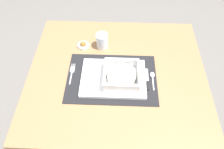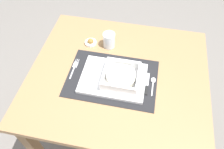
{
  "view_description": "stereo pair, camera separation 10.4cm",
  "coord_description": "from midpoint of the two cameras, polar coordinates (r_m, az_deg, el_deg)",
  "views": [
    {
      "loc": [
        -0.0,
        -0.67,
        1.58
      ],
      "look_at": [
        -0.02,
        -0.04,
        0.76
      ],
      "focal_mm": 34.93,
      "sensor_mm": 36.0,
      "label": 1
    },
    {
      "loc": [
        0.1,
        -0.66,
        1.58
      ],
      "look_at": [
        -0.02,
        -0.04,
        0.76
      ],
      "focal_mm": 34.93,
      "sensor_mm": 36.0,
      "label": 2
    }
  ],
  "objects": [
    {
      "name": "placemat",
      "position": [
        1.06,
        2.8,
        -1.12
      ],
      "size": [
        0.44,
        0.3,
        0.0
      ],
      "primitive_type": "cube",
      "color": "black",
      "rests_on": "dining_table"
    },
    {
      "name": "dining_table",
      "position": [
        1.17,
        4.09,
        -3.07
      ],
      "size": [
        0.88,
        0.78,
        0.73
      ],
      "color": "#936D47",
      "rests_on": "ground"
    },
    {
      "name": "serving_plate",
      "position": [
        1.05,
        3.17,
        -1.15
      ],
      "size": [
        0.31,
        0.23,
        0.02
      ],
      "primitive_type": "cube",
      "color": "white",
      "rests_on": "placemat"
    },
    {
      "name": "fork",
      "position": [
        1.11,
        -7.17,
        1.76
      ],
      "size": [
        0.02,
        0.13,
        0.0
      ],
      "rotation": [
        0.0,
        0.0,
        0.05
      ],
      "color": "silver",
      "rests_on": "placemat"
    },
    {
      "name": "ground_plane",
      "position": [
        1.71,
        2.88,
        -14.94
      ],
      "size": [
        6.0,
        6.0,
        0.0
      ],
      "primitive_type": "plane",
      "color": "slate"
    },
    {
      "name": "condiment_saucer",
      "position": [
        1.22,
        -3.18,
        8.34
      ],
      "size": [
        0.06,
        0.06,
        0.04
      ],
      "color": "white",
      "rests_on": "dining_table"
    },
    {
      "name": "porridge_bowl",
      "position": [
        1.02,
        5.3,
        -0.89
      ],
      "size": [
        0.17,
        0.17,
        0.06
      ],
      "color": "white",
      "rests_on": "serving_plate"
    },
    {
      "name": "spoon",
      "position": [
        1.07,
        13.47,
        -2.06
      ],
      "size": [
        0.02,
        0.11,
        0.01
      ],
      "rotation": [
        0.0,
        0.0,
        -0.02
      ],
      "color": "silver",
      "rests_on": "placemat"
    },
    {
      "name": "drinking_glass",
      "position": [
        1.19,
        1.76,
        8.7
      ],
      "size": [
        0.06,
        0.06,
        0.08
      ],
      "color": "white",
      "rests_on": "dining_table"
    },
    {
      "name": "butter_knife",
      "position": [
        1.05,
        11.93,
        -2.93
      ],
      "size": [
        0.01,
        0.13,
        0.01
      ],
      "rotation": [
        0.0,
        0.0,
        -0.02
      ],
      "color": "black",
      "rests_on": "placemat"
    }
  ]
}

